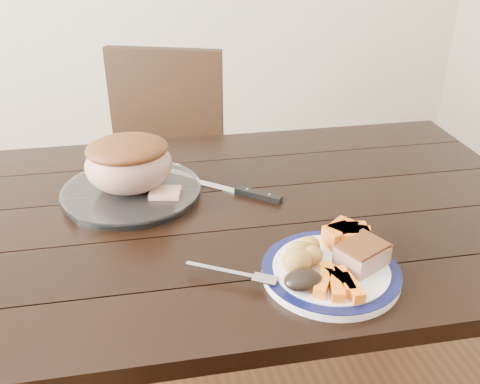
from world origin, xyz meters
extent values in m
cube|color=black|center=(0.00, 0.00, 0.73)|extent=(1.66, 1.00, 0.04)
cube|color=black|center=(0.74, 0.32, 0.35)|extent=(0.07, 0.07, 0.71)
cube|color=black|center=(-0.06, 0.65, 0.45)|extent=(0.55, 0.55, 0.04)
cube|color=black|center=(0.02, 0.84, 0.70)|extent=(0.40, 0.20, 0.46)
cube|color=black|center=(0.17, 0.75, 0.21)|extent=(0.04, 0.04, 0.43)
cube|color=black|center=(0.04, 0.42, 0.21)|extent=(0.04, 0.04, 0.43)
cube|color=black|center=(-0.16, 0.88, 0.21)|extent=(0.04, 0.04, 0.43)
cube|color=black|center=(-0.29, 0.55, 0.21)|extent=(0.04, 0.04, 0.43)
cylinder|color=white|center=(0.19, -0.30, 0.76)|extent=(0.26, 0.26, 0.02)
torus|color=#0B0F3A|center=(0.19, -0.30, 0.77)|extent=(0.26, 0.26, 0.02)
cylinder|color=white|center=(-0.16, 0.12, 0.76)|extent=(0.32, 0.32, 0.02)
cube|color=#A87967|center=(0.25, -0.30, 0.79)|extent=(0.11, 0.10, 0.04)
ellipsoid|color=gold|center=(0.15, -0.28, 0.79)|extent=(0.05, 0.04, 0.04)
ellipsoid|color=gold|center=(0.12, -0.29, 0.79)|extent=(0.05, 0.05, 0.05)
ellipsoid|color=gold|center=(0.16, -0.24, 0.79)|extent=(0.04, 0.04, 0.04)
ellipsoid|color=gold|center=(0.13, -0.26, 0.79)|extent=(0.05, 0.04, 0.04)
cube|color=orange|center=(0.19, -0.36, 0.78)|extent=(0.03, 0.07, 0.02)
cube|color=orange|center=(0.17, -0.36, 0.78)|extent=(0.04, 0.07, 0.02)
cube|color=orange|center=(0.18, -0.34, 0.78)|extent=(0.04, 0.07, 0.02)
cube|color=orange|center=(0.15, -0.35, 0.78)|extent=(0.06, 0.07, 0.02)
cube|color=orange|center=(0.19, -0.37, 0.78)|extent=(0.02, 0.07, 0.02)
cube|color=orange|center=(0.23, -0.23, 0.79)|extent=(0.06, 0.05, 0.04)
cube|color=orange|center=(0.24, -0.22, 0.79)|extent=(0.07, 0.07, 0.04)
cube|color=orange|center=(0.26, -0.24, 0.79)|extent=(0.07, 0.06, 0.04)
cube|color=orange|center=(0.26, -0.23, 0.79)|extent=(0.06, 0.05, 0.04)
ellipsoid|color=black|center=(0.11, -0.34, 0.79)|extent=(0.07, 0.05, 0.03)
cube|color=silver|center=(-0.02, -0.26, 0.77)|extent=(0.12, 0.08, 0.00)
cube|color=silver|center=(0.06, -0.30, 0.77)|extent=(0.05, 0.05, 0.00)
ellipsoid|color=#A87A67|center=(-0.16, 0.12, 0.83)|extent=(0.20, 0.18, 0.13)
cube|color=tan|center=(-0.08, 0.06, 0.78)|extent=(0.08, 0.07, 0.02)
cube|color=silver|center=(0.02, 0.14, 0.75)|extent=(0.16, 0.15, 0.00)
cube|color=black|center=(0.14, 0.03, 0.76)|extent=(0.10, 0.09, 0.01)
camera|label=1|loc=(-0.18, -1.05, 1.37)|focal=40.00mm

